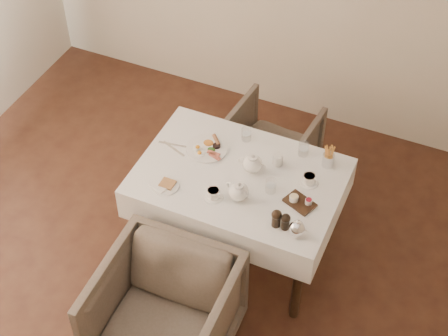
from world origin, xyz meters
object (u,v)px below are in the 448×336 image
table (239,188)px  teapot_centre (253,163)px  armchair_far (271,144)px  armchair_near (165,315)px  breakfast_plate (208,148)px

table → teapot_centre: bearing=49.4°
armchair_far → teapot_centre: size_ratio=3.65×
armchair_near → breakfast_plate: 1.11m
table → armchair_near: table is taller
table → armchair_far: 0.88m
table → breakfast_plate: size_ratio=4.73×
armchair_far → teapot_centre: (0.13, -0.74, 0.54)m
table → armchair_far: size_ratio=2.03×
table → armchair_near: size_ratio=1.64×
armchair_near → armchair_far: (0.02, 1.68, -0.07)m
teapot_centre → breakfast_plate: bearing=165.3°
table → teapot_centre: 0.21m
armchair_far → teapot_centre: 0.92m
armchair_far → breakfast_plate: (-0.21, -0.67, 0.48)m
armchair_near → armchair_far: 1.68m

